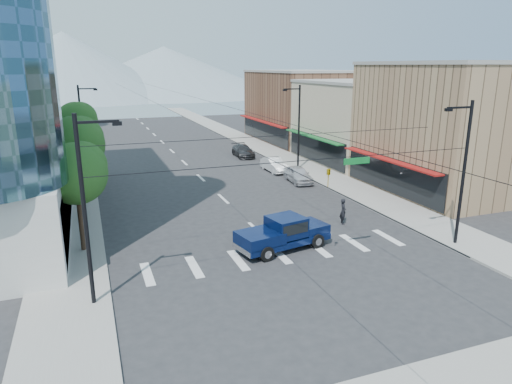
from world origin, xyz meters
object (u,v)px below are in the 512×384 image
at_px(pedestrian, 343,211).
at_px(parked_car_near, 298,174).
at_px(parked_car_mid, 274,165).
at_px(parked_car_far, 243,151).
at_px(pickup_truck, 283,233).

bearing_deg(pedestrian, parked_car_near, 4.68).
distance_m(pedestrian, parked_car_mid, 17.22).
bearing_deg(parked_car_far, pickup_truck, -101.18).
bearing_deg(pickup_truck, parked_car_mid, 57.03).
height_order(pickup_truck, pedestrian, pickup_truck).
distance_m(pickup_truck, parked_car_near, 16.90).
height_order(pedestrian, parked_car_far, pedestrian).
xyz_separation_m(parked_car_near, parked_car_far, (-0.84, 14.04, -0.05)).
bearing_deg(pickup_truck, parked_car_far, 64.13).
height_order(pedestrian, parked_car_near, pedestrian).
bearing_deg(parked_car_near, pedestrian, -95.90).
distance_m(parked_car_near, parked_car_far, 14.07).
xyz_separation_m(pedestrian, parked_car_mid, (1.83, 17.12, -0.19)).
relative_size(parked_car_near, parked_car_mid, 1.01).
height_order(pickup_truck, parked_car_far, pickup_truck).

